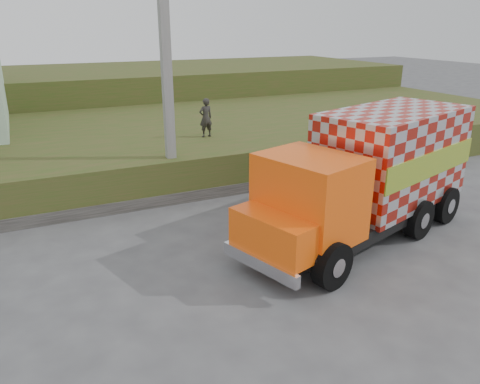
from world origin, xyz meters
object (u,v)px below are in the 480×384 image
utility_pole (167,81)px  pedestrian (206,118)px  cargo_truck (370,174)px  cow (268,239)px

utility_pole → pedestrian: (2.24, 2.41, -1.80)m
cargo_truck → cow: size_ratio=5.53×
cargo_truck → pedestrian: bearing=87.7°
utility_pole → cow: utility_pole is taller
pedestrian → utility_pole: bearing=39.6°
utility_pole → cargo_truck: utility_pole is taller
cargo_truck → utility_pole: bearing=112.1°
cargo_truck → cow: bearing=168.2°
cargo_truck → pedestrian: cargo_truck is taller
cargo_truck → pedestrian: 7.87m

